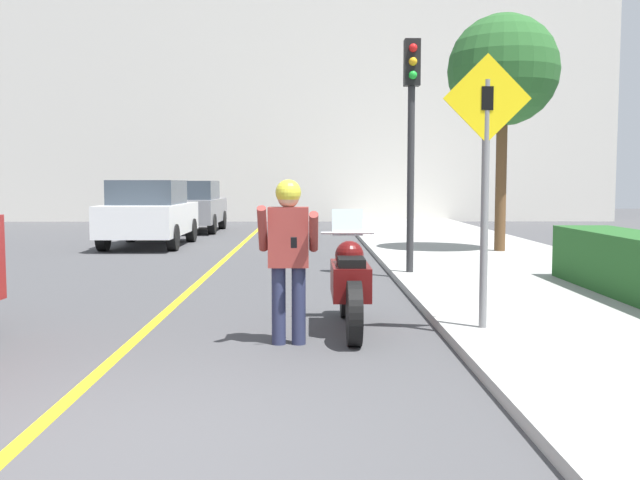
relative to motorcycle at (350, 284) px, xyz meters
name	(u,v)px	position (x,y,z in m)	size (l,w,h in m)	color
ground_plane	(115,445)	(-1.64, -3.45, -0.51)	(80.00, 80.00, 0.00)	#424244
sidewalk_curb	(613,315)	(3.16, 0.55, -0.46)	(4.40, 44.00, 0.11)	#9E9E99
road_center_line	(186,294)	(-2.24, 2.55, -0.51)	(0.12, 36.00, 0.01)	yellow
building_backdrop	(281,105)	(-1.64, 22.55, 4.35)	(28.00, 1.20, 9.73)	beige
motorcycle	(350,284)	(0.00, 0.00, 0.00)	(0.62, 2.18, 1.31)	black
person_biker	(288,245)	(-0.65, -0.70, 0.49)	(0.59, 0.46, 1.65)	#282D4C
crossing_sign	(486,165)	(1.37, -0.41, 1.29)	(0.91, 0.08, 2.82)	slate
traffic_light	(411,112)	(1.25, 4.22, 2.28)	(0.26, 0.30, 3.87)	#2D2D30
street_tree	(503,71)	(3.78, 7.99, 3.53)	(2.42, 2.42, 5.18)	brown
parked_car_white	(150,213)	(-4.53, 10.42, 0.34)	(1.88, 4.20, 1.68)	black
parked_car_grey	(192,206)	(-4.35, 15.86, 0.34)	(1.88, 4.20, 1.68)	black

